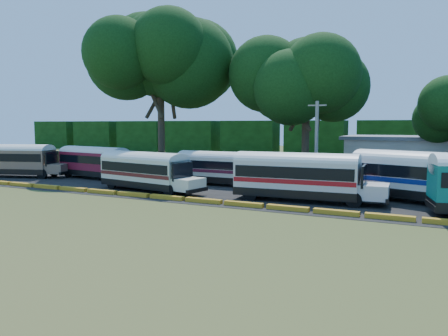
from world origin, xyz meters
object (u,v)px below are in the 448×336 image
at_px(bus_red, 95,160).
at_px(bus_cream_west, 146,169).
at_px(bus_white_red, 299,174).
at_px(tree_west, 160,55).
at_px(bus_beige, 14,158).

xyz_separation_m(bus_red, bus_cream_west, (9.28, -4.31, -0.03)).
height_order(bus_white_red, tree_west, tree_west).
bearing_deg(bus_cream_west, bus_white_red, 13.84).
distance_m(bus_cream_west, tree_west, 20.29).
bearing_deg(bus_red, bus_beige, -154.44).
distance_m(bus_beige, tree_west, 19.48).
xyz_separation_m(bus_beige, bus_white_red, (30.14, -0.84, 0.01)).
relative_size(bus_white_red, tree_west, 0.57).
xyz_separation_m(bus_red, bus_white_red, (21.77, -3.46, 0.11)).
height_order(bus_beige, bus_cream_west, bus_beige).
xyz_separation_m(bus_red, tree_west, (0.92, 10.12, 11.54)).
bearing_deg(bus_cream_west, tree_west, 130.05).
distance_m(bus_red, bus_white_red, 22.04).
height_order(bus_red, bus_white_red, bus_white_red).
bearing_deg(bus_red, bus_cream_west, -16.77).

